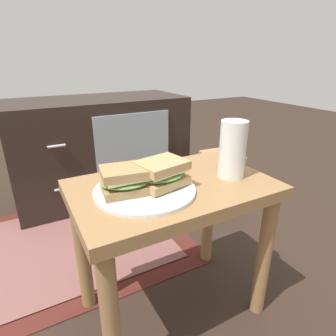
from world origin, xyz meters
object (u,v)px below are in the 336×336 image
Objects in this scene: sandwich_back at (162,173)px; paper_bag at (220,179)px; tv_cabinet at (101,148)px; plate at (145,190)px; beer_glass at (232,151)px; sandwich_front at (126,180)px.

sandwich_back is 0.88m from paper_bag.
tv_cabinet is 3.58× the size of plate.
beer_glass reaches higher than sandwich_back.
tv_cabinet is at bearing 78.68° from sandwich_front.
tv_cabinet reaches higher than paper_bag.
plate is 0.28m from beer_glass.
tv_cabinet is at bearing 84.37° from sandwich_back.
plate is at bearing -143.10° from paper_bag.
tv_cabinet is 0.98m from plate.
paper_bag is at bearing 34.76° from sandwich_front.
sandwich_back is (-0.10, -0.96, 0.22)m from tv_cabinet.
plate is 1.88× the size of sandwich_front.
tv_cabinet reaches higher than plate.
tv_cabinet is 1.02m from beer_glass.
tv_cabinet is 0.99m from sandwich_front.
beer_glass is at bearing -82.82° from tv_cabinet.
sandwich_front is 0.85× the size of beer_glass.
beer_glass is (0.31, -0.03, 0.04)m from sandwich_front.
plate is at bearing -6.18° from sandwich_front.
tv_cabinet is 0.71m from paper_bag.
sandwich_front is at bearing -101.32° from tv_cabinet.
tv_cabinet is at bearing 81.52° from plate.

